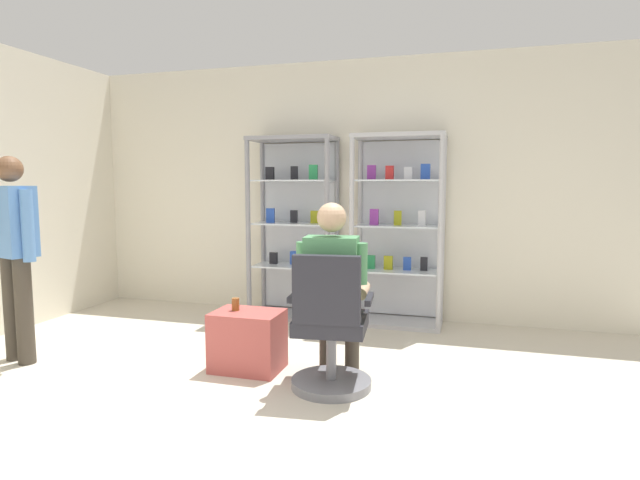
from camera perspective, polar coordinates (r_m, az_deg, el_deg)
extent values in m
plane|color=beige|center=(3.04, -10.39, -21.57)|extent=(7.20, 7.20, 0.00)
cube|color=silver|center=(5.54, 3.41, 5.55)|extent=(6.00, 0.10, 2.70)
cylinder|color=gray|center=(5.39, -7.98, 1.23)|extent=(0.05, 0.05, 1.90)
cylinder|color=gray|center=(5.10, 0.77, 1.01)|extent=(0.05, 0.05, 1.90)
cylinder|color=gray|center=(5.76, -6.35, 1.56)|extent=(0.05, 0.05, 1.90)
cylinder|color=gray|center=(5.49, 1.88, 1.37)|extent=(0.05, 0.05, 1.90)
cube|color=gray|center=(5.42, -3.06, 11.15)|extent=(0.90, 0.45, 0.04)
cube|color=gray|center=(5.58, -2.95, -8.26)|extent=(0.90, 0.45, 0.04)
cube|color=silver|center=(5.62, -2.28, 1.48)|extent=(0.84, 0.02, 1.80)
cube|color=silver|center=(5.47, -2.98, -2.88)|extent=(0.82, 0.39, 0.02)
cube|color=black|center=(5.55, -5.17, -2.02)|extent=(0.08, 0.05, 0.13)
cube|color=#264CB2|center=(5.50, -2.85, -1.99)|extent=(0.09, 0.05, 0.14)
cube|color=black|center=(5.38, -0.57, -2.19)|extent=(0.08, 0.04, 0.14)
cube|color=silver|center=(5.41, -3.01, 1.83)|extent=(0.82, 0.39, 0.02)
cube|color=#264CB2|center=(5.45, -5.52, 2.72)|extent=(0.09, 0.05, 0.15)
cube|color=black|center=(5.45, -2.91, 2.63)|extent=(0.08, 0.04, 0.13)
cube|color=#999919|center=(5.37, -0.56, 2.58)|extent=(0.09, 0.06, 0.13)
cube|color=silver|center=(5.40, -3.03, 6.60)|extent=(0.82, 0.39, 0.02)
cube|color=black|center=(5.46, -5.58, 7.37)|extent=(0.09, 0.04, 0.13)
cube|color=black|center=(5.43, -2.86, 7.43)|extent=(0.07, 0.03, 0.14)
cube|color=#268C4C|center=(5.28, -0.75, 7.53)|extent=(0.09, 0.04, 0.15)
cylinder|color=#B7B7BC|center=(5.04, 3.51, 0.93)|extent=(0.05, 0.05, 1.90)
cylinder|color=#B7B7BC|center=(4.93, 13.20, 0.66)|extent=(0.05, 0.05, 1.90)
cylinder|color=#B7B7BC|center=(5.43, 4.44, 1.30)|extent=(0.05, 0.05, 1.90)
cylinder|color=#B7B7BC|center=(5.32, 13.43, 1.05)|extent=(0.05, 0.05, 1.90)
cube|color=#B7B7BC|center=(5.16, 8.77, 11.33)|extent=(0.90, 0.45, 0.04)
cube|color=#B7B7BC|center=(5.33, 8.44, -9.01)|extent=(0.90, 0.45, 0.04)
cube|color=silver|center=(5.38, 8.91, 1.20)|extent=(0.84, 0.02, 1.80)
cube|color=silver|center=(5.21, 8.53, -3.38)|extent=(0.82, 0.39, 0.02)
cube|color=#268C4C|center=(5.25, 5.67, -2.44)|extent=(0.09, 0.05, 0.14)
cube|color=#999919|center=(5.21, 7.58, -2.51)|extent=(0.09, 0.04, 0.14)
cube|color=#264CB2|center=(5.21, 9.63, -2.59)|extent=(0.08, 0.06, 0.13)
cube|color=black|center=(5.21, 11.45, -2.61)|extent=(0.07, 0.05, 0.13)
cube|color=silver|center=(5.16, 8.61, 1.55)|extent=(0.82, 0.39, 0.02)
cube|color=purple|center=(5.17, 6.03, 2.56)|extent=(0.09, 0.03, 0.16)
cube|color=#999919|center=(5.16, 8.62, 2.44)|extent=(0.08, 0.06, 0.14)
cube|color=silver|center=(5.14, 11.24, 2.41)|extent=(0.07, 0.04, 0.15)
cube|color=silver|center=(5.14, 8.70, 6.56)|extent=(0.82, 0.39, 0.02)
cube|color=purple|center=(5.21, 5.73, 7.47)|extent=(0.09, 0.04, 0.14)
cube|color=red|center=(5.11, 7.73, 7.42)|extent=(0.08, 0.04, 0.13)
cube|color=silver|center=(5.11, 9.74, 7.30)|extent=(0.08, 0.04, 0.12)
cube|color=#264CB2|center=(5.08, 11.62, 7.43)|extent=(0.09, 0.05, 0.15)
cylinder|color=slate|center=(3.72, 1.25, -15.58)|extent=(0.56, 0.56, 0.06)
cylinder|color=slate|center=(3.65, 1.26, -12.60)|extent=(0.07, 0.07, 0.41)
cube|color=#26262D|center=(3.59, 1.27, -9.19)|extent=(0.53, 0.53, 0.10)
cube|color=#26262D|center=(3.32, 0.72, -5.57)|extent=(0.45, 0.13, 0.45)
cube|color=#26262D|center=(3.51, 5.50, -6.52)|extent=(0.07, 0.30, 0.04)
cube|color=#26262D|center=(3.59, -2.85, -6.22)|extent=(0.07, 0.30, 0.04)
cylinder|color=#3F382D|center=(3.74, 3.27, -6.97)|extent=(0.18, 0.41, 0.14)
cylinder|color=#3F382D|center=(4.01, 3.59, -10.23)|extent=(0.11, 0.11, 0.56)
cylinder|color=#3F382D|center=(3.77, 0.23, -6.86)|extent=(0.18, 0.41, 0.14)
cylinder|color=#3F382D|center=(4.03, 0.72, -10.11)|extent=(0.11, 0.11, 0.56)
cube|color=#4C8C59|center=(3.51, 1.28, -3.68)|extent=(0.38, 0.26, 0.50)
sphere|color=tan|center=(3.47, 1.30, 2.52)|extent=(0.20, 0.20, 0.20)
cylinder|color=#4C8C59|center=(3.47, 4.55, -2.63)|extent=(0.09, 0.09, 0.28)
cylinder|color=tan|center=(3.69, 4.79, -5.58)|extent=(0.11, 0.31, 0.08)
cylinder|color=#4C8C59|center=(3.54, -1.92, -2.46)|extent=(0.09, 0.09, 0.28)
cylinder|color=tan|center=(3.75, -1.34, -5.38)|extent=(0.11, 0.31, 0.08)
cube|color=#B24C47|center=(4.02, -8.01, -11.00)|extent=(0.52, 0.37, 0.45)
cylinder|color=brown|center=(4.00, -9.35, -7.05)|extent=(0.06, 0.06, 0.10)
cylinder|color=#3F382D|center=(4.68, -29.97, -6.81)|extent=(0.13, 0.13, 0.85)
cylinder|color=#598CCC|center=(4.48, -29.69, 1.39)|extent=(0.09, 0.09, 0.55)
cylinder|color=#3F382D|center=(4.84, -30.96, -6.46)|extent=(0.13, 0.13, 0.85)
cube|color=#598CCC|center=(4.67, -30.95, 1.79)|extent=(0.41, 0.31, 0.55)
sphere|color=brown|center=(4.66, -31.23, 6.76)|extent=(0.20, 0.20, 0.20)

